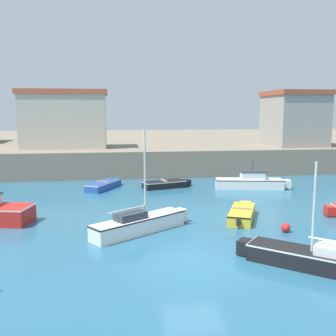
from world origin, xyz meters
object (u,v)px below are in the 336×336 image
at_px(sailboat_white_7, 140,223).
at_px(harbor_shed_near_wharf, 64,119).
at_px(dinghy_yellow_9, 242,213).
at_px(motorboat_white_0, 251,182).
at_px(dinghy_blue_2, 104,185).
at_px(mooring_buoy, 286,228).
at_px(harbor_shed_mid_row, 294,118).
at_px(sailboat_black_3, 321,260).
at_px(dinghy_black_8, 166,184).

xyz_separation_m(sailboat_white_7, harbor_shed_near_wharf, (-6.12, 20.91, 4.90)).
bearing_deg(sailboat_white_7, dinghy_yellow_9, 16.47).
distance_m(motorboat_white_0, dinghy_blue_2, 11.80).
bearing_deg(harbor_shed_near_wharf, mooring_buoy, -58.19).
bearing_deg(dinghy_yellow_9, mooring_buoy, -62.70).
relative_size(motorboat_white_0, harbor_shed_mid_row, 0.90).
bearing_deg(sailboat_black_3, mooring_buoy, 81.09).
relative_size(harbor_shed_near_wharf, harbor_shed_mid_row, 1.27).
xyz_separation_m(dinghy_black_8, dinghy_yellow_9, (3.19, -9.76, 0.02)).
bearing_deg(dinghy_black_8, sailboat_white_7, -103.81).
bearing_deg(sailboat_black_3, dinghy_black_8, 102.52).
bearing_deg(dinghy_yellow_9, sailboat_black_3, -85.02).
relative_size(mooring_buoy, harbor_shed_mid_row, 0.07).
bearing_deg(sailboat_black_3, dinghy_yellow_9, 94.98).
xyz_separation_m(sailboat_black_3, sailboat_white_7, (-6.69, 5.82, 0.05)).
relative_size(mooring_buoy, harbor_shed_near_wharf, 0.06).
bearing_deg(motorboat_white_0, sailboat_white_7, -133.10).
relative_size(dinghy_blue_2, sailboat_white_7, 0.76).
relative_size(sailboat_white_7, harbor_shed_mid_row, 0.80).
xyz_separation_m(dinghy_blue_2, sailboat_black_3, (8.79, -17.61, 0.13)).
bearing_deg(dinghy_black_8, sailboat_black_3, -77.48).
distance_m(sailboat_black_3, harbor_shed_mid_row, 29.07).
relative_size(dinghy_black_8, harbor_shed_near_wharf, 0.49).
distance_m(motorboat_white_0, sailboat_white_7, 14.07).
bearing_deg(dinghy_yellow_9, dinghy_black_8, 108.12).
height_order(sailboat_black_3, harbor_shed_mid_row, harbor_shed_mid_row).
bearing_deg(harbor_shed_near_wharf, dinghy_blue_2, -66.17).
relative_size(dinghy_yellow_9, mooring_buoy, 8.83).
xyz_separation_m(dinghy_blue_2, mooring_buoy, (9.55, -12.76, -0.07)).
bearing_deg(harbor_shed_near_wharf, sailboat_white_7, -73.68).
distance_m(sailboat_white_7, dinghy_black_8, 11.89).
relative_size(motorboat_white_0, dinghy_black_8, 1.46).
distance_m(dinghy_black_8, dinghy_yellow_9, 10.27).
xyz_separation_m(dinghy_yellow_9, mooring_buoy, (1.42, -2.75, -0.09)).
xyz_separation_m(motorboat_white_0, dinghy_yellow_9, (-3.58, -8.49, -0.21)).
relative_size(sailboat_black_3, dinghy_yellow_9, 1.31).
height_order(motorboat_white_0, dinghy_blue_2, motorboat_white_0).
distance_m(sailboat_black_3, mooring_buoy, 4.91).
bearing_deg(sailboat_black_3, harbor_shed_near_wharf, 115.61).
relative_size(sailboat_black_3, sailboat_white_7, 1.02).
xyz_separation_m(harbor_shed_near_wharf, harbor_shed_mid_row, (24.00, -0.37, 0.01)).
height_order(motorboat_white_0, harbor_shed_mid_row, harbor_shed_mid_row).
xyz_separation_m(sailboat_black_3, harbor_shed_mid_row, (11.18, 26.36, 4.97)).
relative_size(dinghy_yellow_9, harbor_shed_mid_row, 0.63).
xyz_separation_m(sailboat_black_3, dinghy_black_8, (-3.86, 17.36, -0.13)).
relative_size(dinghy_black_8, harbor_shed_mid_row, 0.62).
relative_size(dinghy_black_8, dinghy_yellow_9, 0.98).
distance_m(sailboat_black_3, harbor_shed_near_wharf, 30.06).
distance_m(dinghy_blue_2, harbor_shed_mid_row, 22.39).
distance_m(motorboat_white_0, sailboat_black_3, 16.35).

